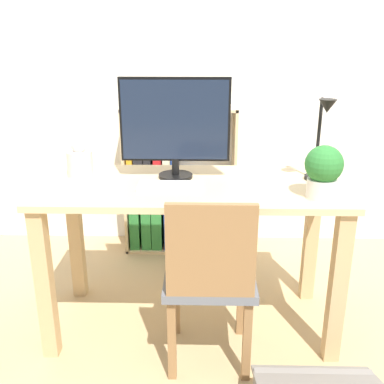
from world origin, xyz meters
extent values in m
plane|color=tan|center=(0.00, 0.00, 0.00)|extent=(10.00, 10.00, 0.00)
cube|color=silver|center=(0.00, 1.09, 1.30)|extent=(8.00, 0.05, 2.60)
cube|color=#D8BC8C|center=(0.00, 0.00, 0.76)|extent=(1.43, 0.64, 0.03)
cube|color=tan|center=(-0.66, -0.26, 0.37)|extent=(0.07, 0.07, 0.75)
cube|color=tan|center=(0.66, -0.26, 0.37)|extent=(0.07, 0.07, 0.75)
cube|color=tan|center=(-0.66, 0.26, 0.37)|extent=(0.07, 0.07, 0.75)
cube|color=tan|center=(0.66, 0.26, 0.37)|extent=(0.07, 0.07, 0.75)
cylinder|color=black|center=(-0.08, 0.10, 0.78)|extent=(0.17, 0.17, 0.02)
cylinder|color=black|center=(-0.08, 0.10, 0.83)|extent=(0.04, 0.04, 0.08)
cube|color=black|center=(-0.08, 0.10, 1.06)|extent=(0.53, 0.02, 0.40)
cube|color=#192338|center=(-0.08, 0.10, 1.06)|extent=(0.50, 0.03, 0.38)
cube|color=silver|center=(-0.10, -0.06, 0.78)|extent=(0.30, 0.13, 0.02)
cylinder|color=silver|center=(-0.56, 0.12, 0.84)|extent=(0.13, 0.13, 0.12)
sphere|color=silver|center=(-0.56, 0.12, 0.93)|extent=(0.07, 0.07, 0.07)
cylinder|color=black|center=(0.60, 0.08, 0.79)|extent=(0.10, 0.10, 0.02)
cylinder|color=black|center=(0.60, 0.08, 0.98)|extent=(0.02, 0.02, 0.37)
cylinder|color=black|center=(0.60, 0.03, 1.17)|extent=(0.01, 0.10, 0.01)
cone|color=black|center=(0.60, -0.02, 1.15)|extent=(0.08, 0.08, 0.06)
cylinder|color=silver|center=(0.57, -0.18, 0.82)|extent=(0.13, 0.13, 0.09)
sphere|color=#2D7A33|center=(0.57, -0.18, 0.93)|extent=(0.16, 0.16, 0.16)
cube|color=slate|center=(0.09, -0.25, 0.42)|extent=(0.40, 0.40, 0.04)
cube|color=olive|center=(0.09, -0.43, 0.64)|extent=(0.36, 0.03, 0.40)
cube|color=olive|center=(-0.07, -0.41, 0.20)|extent=(0.04, 0.04, 0.40)
cube|color=olive|center=(0.25, -0.41, 0.20)|extent=(0.04, 0.04, 0.40)
cube|color=olive|center=(-0.07, -0.09, 0.20)|extent=(0.04, 0.04, 0.40)
cube|color=olive|center=(0.25, -0.09, 0.20)|extent=(0.04, 0.04, 0.40)
cube|color=#D8BC8C|center=(-0.47, 0.91, 0.50)|extent=(0.02, 0.28, 1.00)
cube|color=#D8BC8C|center=(0.27, 0.91, 0.50)|extent=(0.02, 0.28, 1.00)
cube|color=#D8BC8C|center=(-0.10, 0.91, 0.01)|extent=(0.75, 0.28, 0.02)
cube|color=#D8BC8C|center=(-0.10, 0.91, 0.99)|extent=(0.75, 0.28, 0.02)
cube|color=#D8BC8C|center=(-0.10, 0.91, 0.50)|extent=(0.72, 0.28, 0.02)
cube|color=#2D7F38|center=(-0.42, 0.91, 0.20)|extent=(0.07, 0.24, 0.37)
cube|color=#2D7F38|center=(-0.34, 0.91, 0.18)|extent=(0.07, 0.24, 0.33)
cube|color=#2D7F38|center=(-0.26, 0.91, 0.18)|extent=(0.07, 0.24, 0.32)
cube|color=navy|center=(-0.18, 0.91, 0.24)|extent=(0.07, 0.24, 0.44)
cube|color=#2D7F38|center=(-0.11, 0.91, 0.22)|extent=(0.04, 0.24, 0.40)
cube|color=orange|center=(-0.43, 0.91, 0.73)|extent=(0.04, 0.24, 0.44)
cube|color=black|center=(-0.37, 0.91, 0.70)|extent=(0.06, 0.24, 0.38)
cube|color=black|center=(-0.31, 0.91, 0.73)|extent=(0.05, 0.24, 0.43)
cube|color=red|center=(-0.25, 0.91, 0.70)|extent=(0.05, 0.24, 0.38)
cube|color=beige|center=(-0.19, 0.91, 0.66)|extent=(0.05, 0.24, 0.29)
cube|color=navy|center=(-0.13, 0.91, 0.73)|extent=(0.04, 0.24, 0.43)
cube|color=gray|center=(0.50, -0.64, 0.20)|extent=(0.48, 0.25, 0.10)
camera|label=1|loc=(0.05, -2.03, 1.45)|focal=42.00mm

